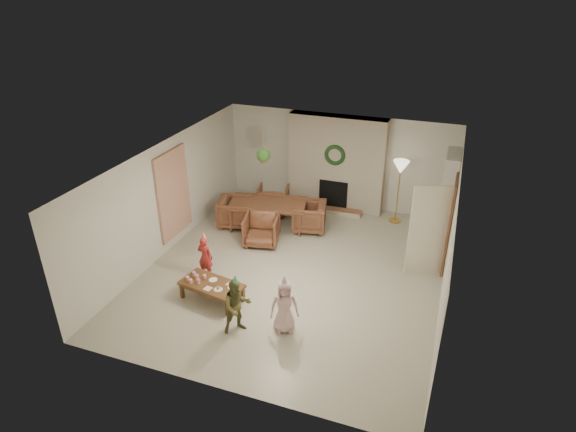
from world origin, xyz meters
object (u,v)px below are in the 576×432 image
at_px(dining_table, 268,215).
at_px(dining_chair_far, 273,200).
at_px(dining_chair_right, 309,216).
at_px(child_red, 205,257).
at_px(dining_chair_left, 235,212).
at_px(child_plaid, 237,306).
at_px(child_pink, 284,306).
at_px(coffee_table_top, 212,285).
at_px(dining_chair_near, 262,230).

distance_m(dining_table, dining_chair_far, 0.82).
height_order(dining_chair_right, child_red, child_red).
bearing_deg(dining_chair_left, dining_chair_far, -45.00).
xyz_separation_m(dining_table, dining_chair_right, (1.00, 0.21, 0.03)).
bearing_deg(child_plaid, child_pink, -21.17).
bearing_deg(child_red, child_plaid, 139.06).
bearing_deg(dining_chair_left, child_plaid, -166.19).
xyz_separation_m(coffee_table_top, child_red, (-0.49, 0.68, 0.12)).
distance_m(dining_chair_far, child_red, 3.26).
height_order(dining_chair_near, coffee_table_top, dining_chair_near).
distance_m(dining_chair_far, child_plaid, 4.71).
xyz_separation_m(dining_table, coffee_table_top, (0.10, -3.13, 0.02)).
xyz_separation_m(dining_chair_near, child_pink, (1.55, -2.69, 0.15)).
bearing_deg(dining_table, child_red, -111.14).
relative_size(dining_chair_far, child_plaid, 0.76).
xyz_separation_m(dining_table, child_plaid, (0.95, -3.78, 0.20)).
height_order(dining_chair_near, child_pink, child_pink).
xyz_separation_m(child_red, child_pink, (2.11, -1.04, 0.05)).
distance_m(dining_chair_near, child_pink, 3.11).
distance_m(dining_chair_left, coffee_table_top, 3.09).
bearing_deg(dining_chair_far, child_red, 74.05).
distance_m(coffee_table_top, child_red, 0.85).
height_order(dining_chair_far, coffee_table_top, dining_chair_far).
height_order(dining_chair_left, coffee_table_top, dining_chair_left).
bearing_deg(dining_chair_near, dining_table, 90.00).
relative_size(dining_chair_left, child_red, 0.85).
bearing_deg(dining_chair_right, dining_table, -90.00).
xyz_separation_m(dining_chair_near, dining_chair_right, (0.83, 1.01, 0.00)).
bearing_deg(dining_chair_near, child_red, -120.86).
distance_m(dining_chair_far, child_pink, 4.69).
height_order(dining_chair_left, child_red, child_red).
relative_size(dining_chair_near, dining_chair_left, 1.00).
distance_m(dining_chair_right, child_red, 3.01).
bearing_deg(child_red, child_pink, 157.49).
bearing_deg(dining_chair_right, dining_chair_far, -128.66).
relative_size(dining_chair_right, child_red, 0.85).
relative_size(coffee_table_top, child_plaid, 1.15).
distance_m(dining_chair_far, coffee_table_top, 3.94).
distance_m(dining_chair_right, child_plaid, 3.99).
bearing_deg(child_red, dining_chair_far, -90.14).
xyz_separation_m(dining_chair_near, dining_chair_left, (-0.97, 0.63, 0.00)).
relative_size(dining_chair_left, dining_chair_right, 1.00).
height_order(coffee_table_top, child_pink, child_pink).
bearing_deg(dining_chair_near, child_pink, -72.15).
relative_size(dining_table, child_red, 1.99).
bearing_deg(dining_chair_left, coffee_table_top, -175.14).
distance_m(dining_table, dining_chair_near, 0.82).
bearing_deg(dining_chair_right, child_pink, -1.05).
bearing_deg(coffee_table_top, dining_table, 102.18).
height_order(dining_table, child_plaid, child_plaid).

